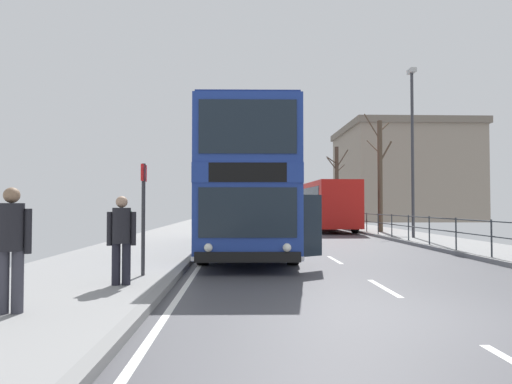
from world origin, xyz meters
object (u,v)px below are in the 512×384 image
at_px(bus_stop_sign_near, 143,206).
at_px(street_lamp_far_side, 412,140).
at_px(bare_tree_far_01, 380,173).
at_px(double_decker_bus_main, 248,187).
at_px(pedestrian_with_backpack, 122,233).
at_px(background_bus_far_lane, 325,205).
at_px(background_building_00, 402,173).
at_px(bare_tree_far_00, 337,183).
at_px(pedestrian_companion, 11,242).

distance_m(bus_stop_sign_near, street_lamp_far_side, 15.85).
distance_m(street_lamp_far_side, bare_tree_far_01, 5.09).
relative_size(double_decker_bus_main, bus_stop_sign_near, 4.73).
height_order(double_decker_bus_main, pedestrian_with_backpack, double_decker_bus_main).
bearing_deg(bus_stop_sign_near, pedestrian_with_backpack, -97.63).
distance_m(background_bus_far_lane, background_building_00, 25.30).
bearing_deg(pedestrian_with_backpack, street_lamp_far_side, 50.97).
relative_size(double_decker_bus_main, background_bus_far_lane, 1.17).
relative_size(pedestrian_with_backpack, background_building_00, 0.12).
bearing_deg(background_building_00, bare_tree_far_00, -133.19).
bearing_deg(background_building_00, bare_tree_far_01, -111.85).
relative_size(pedestrian_with_backpack, bare_tree_far_01, 0.24).
bearing_deg(pedestrian_companion, bare_tree_far_00, 71.34).
bearing_deg(background_building_00, bus_stop_sign_near, -115.88).
height_order(double_decker_bus_main, background_building_00, background_building_00).
height_order(background_bus_far_lane, bare_tree_far_01, bare_tree_far_01).
distance_m(double_decker_bus_main, pedestrian_companion, 10.39).
bearing_deg(bus_stop_sign_near, street_lamp_far_side, 48.67).
height_order(background_bus_far_lane, street_lamp_far_side, street_lamp_far_side).
bearing_deg(background_bus_far_lane, double_decker_bus_main, -110.37).
relative_size(background_bus_far_lane, background_building_00, 0.68).
relative_size(double_decker_bus_main, street_lamp_far_side, 1.42).
xyz_separation_m(background_bus_far_lane, bare_tree_far_01, (2.52, -3.89, 1.85)).
bearing_deg(pedestrian_companion, street_lamp_far_side, 53.20).
height_order(double_decker_bus_main, bare_tree_far_01, bare_tree_far_01).
distance_m(pedestrian_companion, bare_tree_far_01, 23.20).
relative_size(double_decker_bus_main, pedestrian_companion, 6.51).
distance_m(pedestrian_with_backpack, bare_tree_far_00, 34.97).
xyz_separation_m(double_decker_bus_main, pedestrian_companion, (-3.47, -9.73, -1.17)).
bearing_deg(bus_stop_sign_near, double_decker_bus_main, 69.12).
xyz_separation_m(background_bus_far_lane, bare_tree_far_00, (3.19, 11.40, 2.00)).
xyz_separation_m(bare_tree_far_01, background_building_00, (10.21, 25.45, 1.76)).
height_order(pedestrian_companion, street_lamp_far_side, street_lamp_far_side).
height_order(street_lamp_far_side, bare_tree_far_01, street_lamp_far_side).
bearing_deg(bare_tree_far_00, pedestrian_companion, -108.66).
bearing_deg(bare_tree_far_01, background_building_00, 68.15).
bearing_deg(bare_tree_far_01, street_lamp_far_side, -89.23).
relative_size(bus_stop_sign_near, street_lamp_far_side, 0.30).
bearing_deg(double_decker_bus_main, pedestrian_companion, -109.62).
bearing_deg(background_building_00, double_decker_bus_main, -116.70).
bearing_deg(bus_stop_sign_near, background_bus_far_lane, 69.48).
relative_size(bus_stop_sign_near, background_building_00, 0.17).
relative_size(street_lamp_far_side, bare_tree_far_01, 1.15).
height_order(bus_stop_sign_near, bare_tree_far_01, bare_tree_far_01).
relative_size(street_lamp_far_side, bare_tree_far_00, 1.17).
height_order(double_decker_bus_main, bare_tree_far_00, bare_tree_far_00).
xyz_separation_m(street_lamp_far_side, bare_tree_far_01, (-0.07, 4.94, -1.21)).
xyz_separation_m(street_lamp_far_side, bare_tree_far_00, (0.60, 20.23, -1.06)).
xyz_separation_m(background_bus_far_lane, street_lamp_far_side, (2.59, -8.83, 3.06)).
xyz_separation_m(background_bus_far_lane, background_building_00, (12.73, 21.57, 3.61)).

